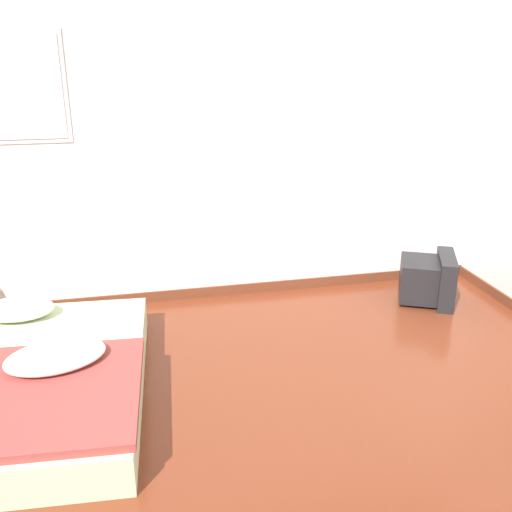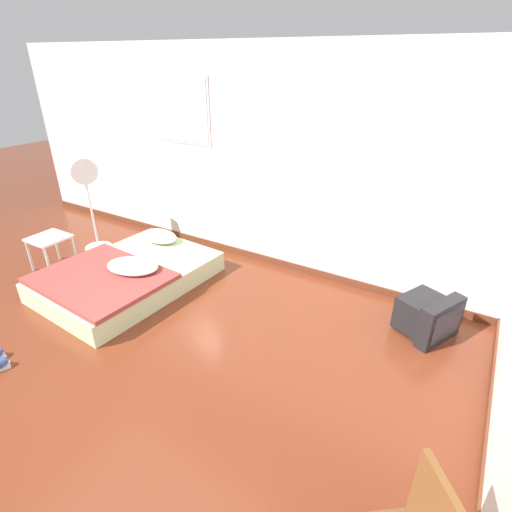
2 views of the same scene
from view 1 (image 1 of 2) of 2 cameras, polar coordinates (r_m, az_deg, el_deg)
wall_back at (r=4.76m, az=-10.03°, el=10.09°), size 8.15×0.08×2.60m
mattress_bed at (r=3.89m, az=-21.50°, el=-11.52°), size 1.48×1.98×0.38m
crt_tv at (r=5.19m, az=16.94°, el=-2.20°), size 0.60×0.62×0.42m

